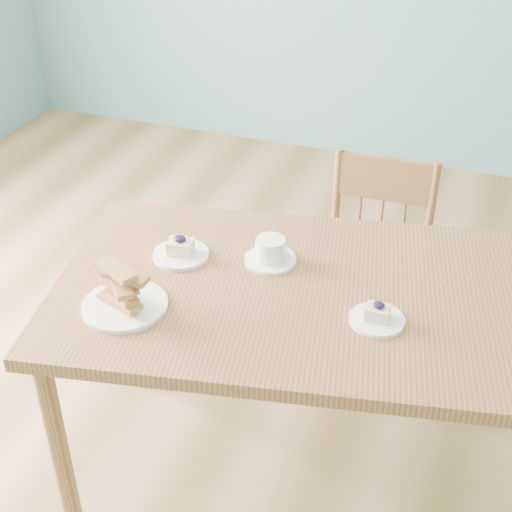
% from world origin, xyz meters
% --- Properties ---
extents(room, '(5.01, 5.01, 2.71)m').
position_xyz_m(room, '(0.00, 0.00, 1.35)').
color(room, '#AA7E4F').
rests_on(room, ground).
extents(dining_table, '(1.53, 1.06, 0.75)m').
position_xyz_m(dining_table, '(0.13, 0.01, 0.68)').
color(dining_table, '#976339').
rests_on(dining_table, ground).
extents(dining_chair, '(0.39, 0.37, 0.83)m').
position_xyz_m(dining_chair, '(0.19, 0.63, 0.42)').
color(dining_chair, '#976339').
rests_on(dining_chair, ground).
extents(cheesecake_plate_near, '(0.14, 0.14, 0.06)m').
position_xyz_m(cheesecake_plate_near, '(0.33, -0.07, 0.77)').
color(cheesecake_plate_near, white).
rests_on(cheesecake_plate_near, dining_table).
extents(cheesecake_plate_far, '(0.16, 0.16, 0.07)m').
position_xyz_m(cheesecake_plate_far, '(-0.27, 0.04, 0.77)').
color(cheesecake_plate_far, white).
rests_on(cheesecake_plate_far, dining_table).
extents(coffee_cup, '(0.15, 0.15, 0.08)m').
position_xyz_m(coffee_cup, '(-0.02, 0.10, 0.78)').
color(coffee_cup, white).
rests_on(coffee_cup, dining_table).
extents(biscotti_plate, '(0.23, 0.23, 0.14)m').
position_xyz_m(biscotti_plate, '(-0.31, -0.24, 0.80)').
color(biscotti_plate, white).
rests_on(biscotti_plate, dining_table).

